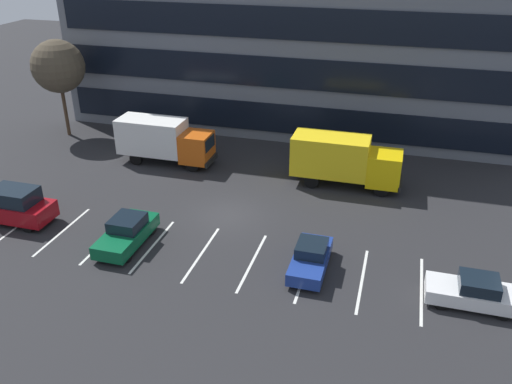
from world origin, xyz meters
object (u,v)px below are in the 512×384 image
Objects in this scene: box_truck_yellow_all at (344,159)px; suv_maroon at (13,206)px; sedan_forest at (127,232)px; sedan_white at (474,292)px; box_truck_orange at (164,139)px; sedan_navy at (311,258)px; bare_tree at (58,66)px.

box_truck_yellow_all is 20.38m from suv_maroon.
sedan_forest is at bearing -3.63° from suv_maroon.
sedan_white is (17.55, -0.30, -0.05)m from sedan_forest.
box_truck_orange is 16.43m from sedan_navy.
bare_tree reaches higher than sedan_navy.
box_truck_orange is at bearing 140.76° from sedan_navy.
bare_tree is at bearing 162.90° from box_truck_orange.
box_truck_orange reaches higher than sedan_navy.
box_truck_yellow_all is at bearing 29.69° from suv_maroon.
sedan_forest is 1.07× the size of sedan_white.
bare_tree reaches higher than suv_maroon.
sedan_navy is at bearing -0.20° from suv_maroon.
box_truck_orange reaches higher than suv_maroon.
box_truck_orange is at bearing 104.27° from sedan_forest.
sedan_white is (20.29, -11.08, -1.12)m from box_truck_orange.
bare_tree reaches higher than box_truck_orange.
sedan_forest is 17.55m from sedan_white.
bare_tree is (-30.38, 14.19, 4.96)m from sedan_white.
bare_tree reaches higher than sedan_white.
box_truck_yellow_all is 13.17m from sedan_white.
bare_tree is (-5.34, 13.41, 4.62)m from suv_maroon.
box_truck_orange is 1.74× the size of sedan_navy.
sedan_white is 0.53× the size of bare_tree.
bare_tree is at bearing 149.40° from sedan_navy.
box_truck_yellow_all is 10.22m from sedan_navy.
sedan_forest is 7.51m from suv_maroon.
box_truck_orange is 23.15m from sedan_white.
suv_maroon reaches higher than sedan_white.
sedan_navy is at bearing -91.37° from box_truck_yellow_all.
box_truck_yellow_all is 0.93× the size of bare_tree.
sedan_white is 7.63m from sedan_navy.
box_truck_yellow_all is at bearing -0.98° from box_truck_orange.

